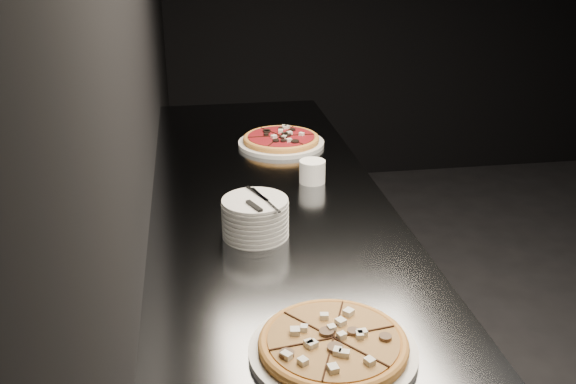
{
  "coord_description": "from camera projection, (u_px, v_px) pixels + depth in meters",
  "views": [
    {
      "loc": [
        -2.36,
        -1.79,
        1.74
      ],
      "look_at": [
        -2.08,
        -0.0,
        0.97
      ],
      "focal_mm": 40.0,
      "sensor_mm": 36.0,
      "label": 1
    }
  ],
  "objects": [
    {
      "name": "ramekin",
      "position": [
        312.0,
        171.0,
        2.15
      ],
      "size": [
        0.09,
        0.09,
        0.08
      ],
      "color": "white",
      "rests_on": "counter"
    },
    {
      "name": "pizza_mushroom",
      "position": [
        333.0,
        346.0,
        1.3
      ],
      "size": [
        0.35,
        0.35,
        0.04
      ],
      "rotation": [
        0.0,
        0.0,
        0.15
      ],
      "color": "silver",
      "rests_on": "counter"
    },
    {
      "name": "cutlery",
      "position": [
        258.0,
        201.0,
        1.75
      ],
      "size": [
        0.07,
        0.2,
        0.01
      ],
      "rotation": [
        0.0,
        0.0,
        0.4
      ],
      "color": "silver",
      "rests_on": "plate_stack"
    },
    {
      "name": "wall_left",
      "position": [
        135.0,
        55.0,
        1.74
      ],
      "size": [
        0.02,
        5.0,
        2.8
      ],
      "primitive_type": "cube",
      "color": "black",
      "rests_on": "floor"
    },
    {
      "name": "plate_stack",
      "position": [
        255.0,
        218.0,
        1.78
      ],
      "size": [
        0.18,
        0.18,
        0.11
      ],
      "color": "silver",
      "rests_on": "counter"
    },
    {
      "name": "counter",
      "position": [
        273.0,
        330.0,
        2.16
      ],
      "size": [
        0.74,
        2.44,
        0.92
      ],
      "color": "slate",
      "rests_on": "floor"
    },
    {
      "name": "pizza_tomato",
      "position": [
        281.0,
        140.0,
        2.51
      ],
      "size": [
        0.34,
        0.34,
        0.04
      ],
      "rotation": [
        0.0,
        0.0,
        -0.0
      ],
      "color": "silver",
      "rests_on": "counter"
    }
  ]
}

